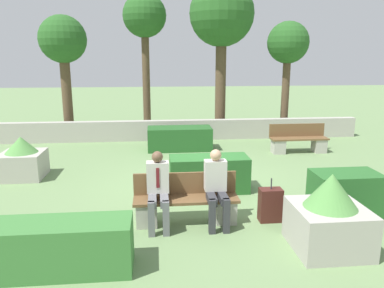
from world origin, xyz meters
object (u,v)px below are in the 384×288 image
planter_corner_left (22,160)px  tree_center_left (145,20)px  person_seated_man (158,187)px  person_seated_woman (216,185)px  bench_front (186,204)px  tree_leftmost (63,44)px  bench_left_side (299,142)px  planter_corner_right (329,217)px  tree_rightmost (288,46)px  suitcase (270,205)px  tree_center_right (222,17)px

planter_corner_left → tree_center_left: tree_center_left is taller
person_seated_man → person_seated_woman: size_ratio=1.00×
bench_front → tree_leftmost: tree_leftmost is taller
bench_left_side → planter_corner_right: size_ratio=1.47×
bench_left_side → tree_rightmost: size_ratio=0.42×
person_seated_man → suitcase: size_ratio=1.65×
bench_front → tree_center_left: 9.30m
tree_center_left → tree_center_right: tree_center_right is taller
planter_corner_left → suitcase: size_ratio=1.27×
bench_left_side → suitcase: size_ratio=2.19×
bench_front → tree_center_left: tree_center_left is taller
tree_leftmost → person_seated_man: bearing=-68.0°
suitcase → tree_leftmost: tree_leftmost is taller
tree_rightmost → planter_corner_left: bearing=-149.6°
planter_corner_left → tree_leftmost: tree_leftmost is taller
planter_corner_left → planter_corner_right: planter_corner_right is taller
bench_front → planter_corner_left: 4.78m
person_seated_woman → planter_corner_left: (-4.28, 3.09, -0.28)m
bench_left_side → tree_rightmost: bearing=86.7°
tree_leftmost → tree_center_left: bearing=13.1°
person_seated_woman → planter_corner_right: bearing=-33.0°
planter_corner_right → tree_leftmost: size_ratio=0.28×
tree_center_right → tree_rightmost: bearing=2.0°
planter_corner_left → planter_corner_right: bearing=-35.1°
planter_corner_left → tree_rightmost: (8.24, 4.83, 2.85)m
tree_center_right → bench_front: bearing=-104.2°
planter_corner_left → tree_center_right: (5.70, 4.74, 3.85)m
tree_center_left → tree_center_right: (2.76, -0.72, 0.07)m
person_seated_man → person_seated_woman: bearing=0.1°
planter_corner_left → tree_center_left: (2.94, 5.46, 3.77)m
person_seated_man → tree_leftmost: bearing=112.0°
bench_left_side → person_seated_man: 6.54m
suitcase → tree_leftmost: 9.89m
planter_corner_right → bench_left_side: bearing=72.9°
planter_corner_left → planter_corner_right: size_ratio=0.85×
bench_left_side → person_seated_woman: 5.92m
planter_corner_right → tree_rightmost: bearing=75.0°
person_seated_woman → tree_leftmost: 9.31m
planter_corner_left → tree_leftmost: 5.61m
person_seated_woman → planter_corner_left: person_seated_woman is taller
planter_corner_right → tree_leftmost: 10.98m
person_seated_man → tree_rightmost: 9.70m
bench_front → tree_rightmost: size_ratio=0.44×
bench_front → person_seated_woman: (0.52, -0.14, 0.40)m
bench_left_side → tree_center_left: 7.15m
tree_leftmost → tree_center_left: tree_center_left is taller
person_seated_woman → tree_rightmost: (3.97, 7.92, 2.57)m
planter_corner_right → suitcase: bearing=118.6°
suitcase → tree_leftmost: (-5.18, 7.85, 3.05)m
planter_corner_right → tree_center_right: bearing=90.9°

